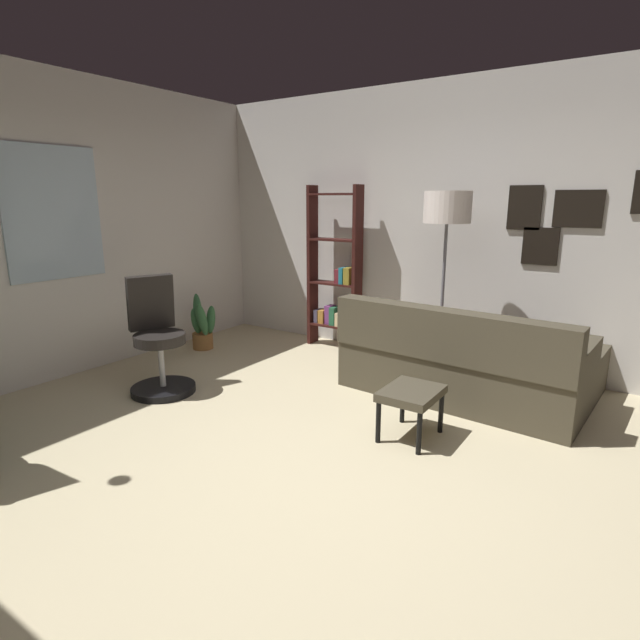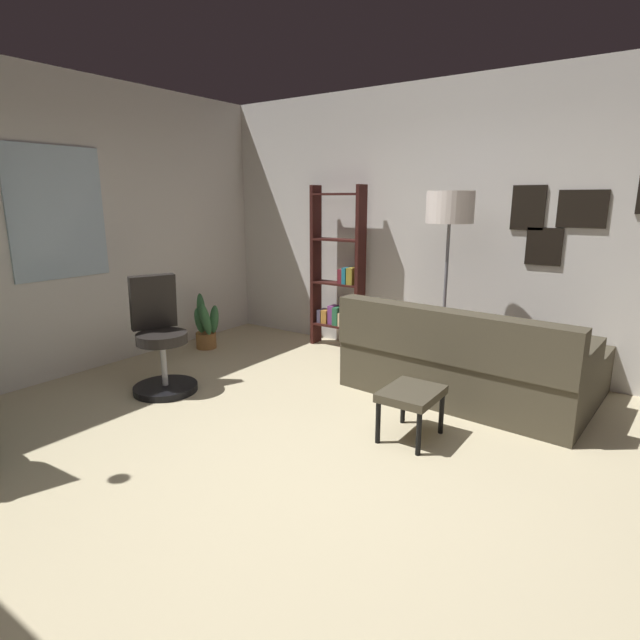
{
  "view_description": "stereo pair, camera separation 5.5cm",
  "coord_description": "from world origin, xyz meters",
  "px_view_note": "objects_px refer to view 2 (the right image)",
  "views": [
    {
      "loc": [
        -2.39,
        -1.54,
        1.69
      ],
      "look_at": [
        0.46,
        0.38,
        0.86
      ],
      "focal_mm": 28.25,
      "sensor_mm": 36.0,
      "label": 1
    },
    {
      "loc": [
        -2.35,
        -1.59,
        1.69
      ],
      "look_at": [
        0.46,
        0.38,
        0.86
      ],
      "focal_mm": 28.25,
      "sensor_mm": 36.0,
      "label": 2
    }
  ],
  "objects_px": {
    "couch": "(477,364)",
    "potted_plant": "(205,326)",
    "footstool": "(411,397)",
    "bookshelf": "(338,279)",
    "floor_lamp": "(450,218)",
    "office_chair": "(161,346)"
  },
  "relations": [
    {
      "from": "couch",
      "to": "potted_plant",
      "type": "height_order",
      "value": "couch"
    },
    {
      "from": "footstool",
      "to": "bookshelf",
      "type": "height_order",
      "value": "bookshelf"
    },
    {
      "from": "footstool",
      "to": "potted_plant",
      "type": "distance_m",
      "value": 2.97
    },
    {
      "from": "couch",
      "to": "bookshelf",
      "type": "distance_m",
      "value": 1.98
    },
    {
      "from": "couch",
      "to": "floor_lamp",
      "type": "relative_size",
      "value": 1.19
    },
    {
      "from": "couch",
      "to": "floor_lamp",
      "type": "xyz_separation_m",
      "value": [
        0.25,
        0.42,
        1.22
      ]
    },
    {
      "from": "bookshelf",
      "to": "couch",
      "type": "bearing_deg",
      "value": -108.31
    },
    {
      "from": "floor_lamp",
      "to": "potted_plant",
      "type": "relative_size",
      "value": 2.73
    },
    {
      "from": "couch",
      "to": "bookshelf",
      "type": "relative_size",
      "value": 1.14
    },
    {
      "from": "office_chair",
      "to": "potted_plant",
      "type": "height_order",
      "value": "office_chair"
    },
    {
      "from": "couch",
      "to": "floor_lamp",
      "type": "distance_m",
      "value": 1.32
    },
    {
      "from": "office_chair",
      "to": "potted_plant",
      "type": "relative_size",
      "value": 1.61
    },
    {
      "from": "office_chair",
      "to": "footstool",
      "type": "bearing_deg",
      "value": -79.67
    },
    {
      "from": "footstool",
      "to": "floor_lamp",
      "type": "height_order",
      "value": "floor_lamp"
    },
    {
      "from": "office_chair",
      "to": "floor_lamp",
      "type": "xyz_separation_m",
      "value": [
        1.7,
        -1.95,
        1.11
      ]
    },
    {
      "from": "footstool",
      "to": "bookshelf",
      "type": "relative_size",
      "value": 0.25
    },
    {
      "from": "couch",
      "to": "office_chair",
      "type": "height_order",
      "value": "office_chair"
    },
    {
      "from": "footstool",
      "to": "couch",
      "type": "bearing_deg",
      "value": -7.26
    },
    {
      "from": "couch",
      "to": "office_chair",
      "type": "bearing_deg",
      "value": 121.47
    },
    {
      "from": "footstool",
      "to": "office_chair",
      "type": "bearing_deg",
      "value": 100.33
    },
    {
      "from": "office_chair",
      "to": "floor_lamp",
      "type": "relative_size",
      "value": 0.59
    },
    {
      "from": "potted_plant",
      "to": "office_chair",
      "type": "bearing_deg",
      "value": -149.69
    }
  ]
}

